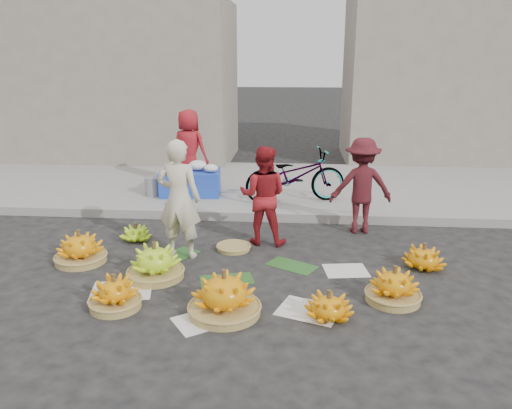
# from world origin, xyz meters

# --- Properties ---
(ground) EXTENTS (80.00, 80.00, 0.00)m
(ground) POSITION_xyz_m (0.00, 0.00, 0.00)
(ground) COLOR black
(ground) RESTS_ON ground
(curb) EXTENTS (40.00, 0.25, 0.15)m
(curb) POSITION_xyz_m (0.00, 2.20, 0.07)
(curb) COLOR gray
(curb) RESTS_ON ground
(sidewalk) EXTENTS (40.00, 4.00, 0.12)m
(sidewalk) POSITION_xyz_m (0.00, 4.30, 0.06)
(sidewalk) COLOR gray
(sidewalk) RESTS_ON ground
(building_left) EXTENTS (6.00, 3.00, 4.00)m
(building_left) POSITION_xyz_m (-4.00, 7.20, 2.00)
(building_left) COLOR gray
(building_left) RESTS_ON sidewalk
(building_right) EXTENTS (5.00, 3.00, 5.00)m
(building_right) POSITION_xyz_m (4.50, 7.70, 2.50)
(building_right) COLOR gray
(building_right) RESTS_ON sidewalk
(newspaper_scatter) EXTENTS (3.20, 1.80, 0.00)m
(newspaper_scatter) POSITION_xyz_m (0.00, -0.80, 0.00)
(newspaper_scatter) COLOR silver
(newspaper_scatter) RESTS_ON ground
(banana_leaves) EXTENTS (2.00, 1.00, 0.00)m
(banana_leaves) POSITION_xyz_m (-0.10, 0.20, 0.00)
(banana_leaves) COLOR #1D4B19
(banana_leaves) RESTS_ON ground
(banana_bunch_0) EXTENTS (0.75, 0.75, 0.48)m
(banana_bunch_0) POSITION_xyz_m (-1.00, -0.20, 0.21)
(banana_bunch_0) COLOR olive
(banana_bunch_0) RESTS_ON ground
(banana_bunch_1) EXTENTS (0.63, 0.63, 0.40)m
(banana_bunch_1) POSITION_xyz_m (-1.22, -1.00, 0.17)
(banana_bunch_1) COLOR olive
(banana_bunch_1) RESTS_ON ground
(banana_bunch_2) EXTENTS (0.92, 0.92, 0.51)m
(banana_bunch_2) POSITION_xyz_m (-0.01, -1.04, 0.23)
(banana_bunch_2) COLOR olive
(banana_bunch_2) RESTS_ON ground
(banana_bunch_3) EXTENTS (0.62, 0.62, 0.32)m
(banana_bunch_3) POSITION_xyz_m (1.10, -1.04, 0.14)
(banana_bunch_3) COLOR orange
(banana_bunch_3) RESTS_ON ground
(banana_bunch_4) EXTENTS (0.61, 0.61, 0.43)m
(banana_bunch_4) POSITION_xyz_m (1.85, -0.59, 0.18)
(banana_bunch_4) COLOR olive
(banana_bunch_4) RESTS_ON ground
(banana_bunch_5) EXTENTS (0.68, 0.68, 0.34)m
(banana_bunch_5) POSITION_xyz_m (2.41, 0.39, 0.15)
(banana_bunch_5) COLOR orange
(banana_bunch_5) RESTS_ON ground
(banana_bunch_6) EXTENTS (0.77, 0.77, 0.46)m
(banana_bunch_6) POSITION_xyz_m (-2.13, 0.20, 0.20)
(banana_bunch_6) COLOR olive
(banana_bunch_6) RESTS_ON ground
(banana_bunch_7) EXTENTS (0.51, 0.51, 0.28)m
(banana_bunch_7) POSITION_xyz_m (-1.65, 1.05, 0.11)
(banana_bunch_7) COLOR #89C81C
(banana_bunch_7) RESTS_ON ground
(basket_spare) EXTENTS (0.56, 0.56, 0.05)m
(basket_spare) POSITION_xyz_m (-0.14, 0.82, 0.03)
(basket_spare) COLOR olive
(basket_spare) RESTS_ON ground
(incense_stack) EXTENTS (0.21, 0.07, 0.09)m
(incense_stack) POSITION_xyz_m (-0.03, -0.56, 0.05)
(incense_stack) COLOR red
(incense_stack) RESTS_ON ground
(vendor_cream) EXTENTS (0.64, 0.46, 1.63)m
(vendor_cream) POSITION_xyz_m (-0.83, 0.52, 0.82)
(vendor_cream) COLOR beige
(vendor_cream) RESTS_ON ground
(vendor_red) EXTENTS (0.76, 0.62, 1.45)m
(vendor_red) POSITION_xyz_m (0.26, 1.13, 0.73)
(vendor_red) COLOR #A8191E
(vendor_red) RESTS_ON ground
(man_striped) EXTENTS (1.01, 0.64, 1.49)m
(man_striped) POSITION_xyz_m (1.74, 1.75, 0.74)
(man_striped) COLOR maroon
(man_striped) RESTS_ON ground
(flower_table) EXTENTS (1.17, 0.80, 0.65)m
(flower_table) POSITION_xyz_m (-1.27, 3.28, 0.39)
(flower_table) COLOR #1A38AD
(flower_table) RESTS_ON sidewalk
(grey_bucket) EXTENTS (0.31, 0.31, 0.35)m
(grey_bucket) POSITION_xyz_m (-1.97, 3.15, 0.29)
(grey_bucket) COLOR slate
(grey_bucket) RESTS_ON sidewalk
(flower_vendor) EXTENTS (0.88, 0.71, 1.56)m
(flower_vendor) POSITION_xyz_m (-1.40, 3.85, 0.90)
(flower_vendor) COLOR #A8191E
(flower_vendor) RESTS_ON sidewalk
(bicycle) EXTENTS (1.07, 1.93, 0.96)m
(bicycle) POSITION_xyz_m (0.72, 2.95, 0.60)
(bicycle) COLOR gray
(bicycle) RESTS_ON sidewalk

